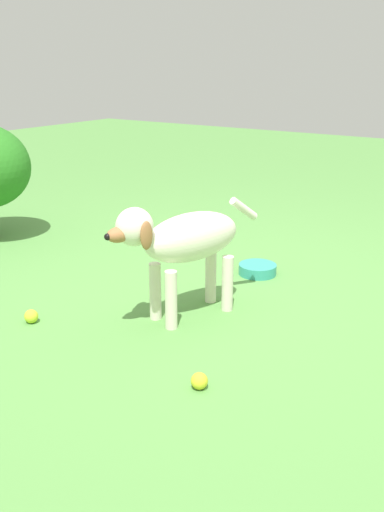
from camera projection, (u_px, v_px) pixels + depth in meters
The scene contains 5 objects.
ground at pixel (207, 298), 3.01m from camera, with size 14.00×14.00×0.00m, color #548C42.
dog at pixel (183, 241), 2.66m from camera, with size 0.38×0.83×0.59m.
tennis_ball_0 at pixel (199, 381), 2.17m from camera, with size 0.07×0.07×0.07m, color yellow.
tennis_ball_1 at pixel (31, 316), 2.71m from camera, with size 0.07×0.07×0.07m, color #C3E32E.
water_bowl at pixel (258, 269), 3.33m from camera, with size 0.22×0.22×0.06m, color teal.
Camera 1 is at (1.49, -2.34, 1.19)m, focal length 39.98 mm.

